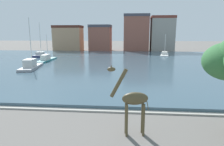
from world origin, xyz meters
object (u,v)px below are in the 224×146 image
giraffe_statue (133,100)px  sailboat_navy (41,56)px  sailboat_teal (48,60)px  sailboat_white (165,55)px  sailboat_grey (32,66)px

giraffe_statue → sailboat_navy: (-21.79, 35.92, -1.63)m
sailboat_teal → sailboat_white: 29.34m
sailboat_navy → giraffe_statue: bearing=-58.8°
sailboat_white → sailboat_grey: bearing=-138.7°
sailboat_teal → sailboat_white: size_ratio=0.93×
sailboat_grey → sailboat_navy: bearing=109.4°
sailboat_teal → sailboat_navy: (-4.53, 7.00, 0.02)m
sailboat_white → sailboat_navy: sailboat_navy is taller
sailboat_teal → sailboat_grey: 9.08m
giraffe_statue → sailboat_white: bearing=77.9°
sailboat_white → sailboat_grey: sailboat_grey is taller
sailboat_teal → sailboat_navy: sailboat_navy is taller
giraffe_statue → sailboat_teal: size_ratio=0.47×
sailboat_teal → sailboat_white: sailboat_teal is taller
sailboat_white → sailboat_grey: (-25.14, -22.12, 0.18)m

